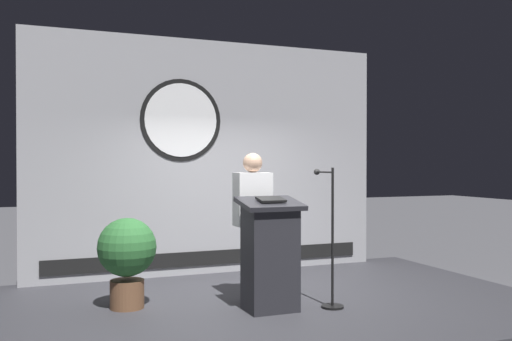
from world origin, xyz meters
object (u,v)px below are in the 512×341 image
podium (270,254)px  speaker_person (253,225)px  microphone_stand (330,258)px  potted_plant (127,254)px

podium → speaker_person: 0.55m
podium → microphone_stand: bearing=-8.7°
microphone_stand → potted_plant: microphone_stand is taller
microphone_stand → podium: bearing=171.3°
speaker_person → potted_plant: speaker_person is taller
microphone_stand → potted_plant: size_ratio=1.56×
speaker_person → microphone_stand: 0.94m
microphone_stand → speaker_person: bearing=139.0°
speaker_person → potted_plant: bearing=173.0°
potted_plant → speaker_person: bearing=-7.0°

